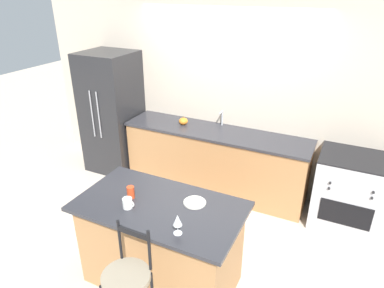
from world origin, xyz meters
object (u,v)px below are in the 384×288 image
at_px(coffee_mug, 128,203).
at_px(tumbler_cup, 131,192).
at_px(oven_range, 349,191).
at_px(dinner_plate, 195,202).
at_px(bar_stool_near, 128,287).
at_px(wine_glass, 178,221).
at_px(refrigerator, 113,113).
at_px(pumpkin_decoration, 183,121).

xyz_separation_m(coffee_mug, tumbler_cup, (-0.07, 0.14, 0.01)).
bearing_deg(tumbler_cup, oven_range, 43.97).
bearing_deg(dinner_plate, coffee_mug, -147.48).
relative_size(oven_range, bar_stool_near, 0.84).
xyz_separation_m(dinner_plate, wine_glass, (0.06, -0.44, 0.12)).
distance_m(oven_range, tumbler_cup, 2.66).
bearing_deg(refrigerator, tumbler_cup, -48.09).
height_order(oven_range, dinner_plate, dinner_plate).
bearing_deg(wine_glass, coffee_mug, 168.69).
relative_size(oven_range, dinner_plate, 4.41).
bearing_deg(coffee_mug, dinner_plate, 32.52).
relative_size(bar_stool_near, tumbler_cup, 9.46).
bearing_deg(wine_glass, bar_stool_near, -120.49).
bearing_deg(tumbler_cup, pumpkin_decoration, 102.19).
relative_size(bar_stool_near, coffee_mug, 9.15).
bearing_deg(oven_range, refrigerator, -179.53).
height_order(coffee_mug, tumbler_cup, tumbler_cup).
height_order(coffee_mug, pumpkin_decoration, pumpkin_decoration).
bearing_deg(bar_stool_near, tumbler_cup, 121.41).
bearing_deg(coffee_mug, pumpkin_decoration, 103.21).
xyz_separation_m(coffee_mug, pumpkin_decoration, (-0.47, 2.00, 0.00)).
relative_size(bar_stool_near, wine_glass, 6.15).
bearing_deg(dinner_plate, wine_glass, -82.44).
height_order(oven_range, wine_glass, wine_glass).
xyz_separation_m(bar_stool_near, wine_glass, (0.24, 0.40, 0.45)).
bearing_deg(refrigerator, bar_stool_near, -50.64).
distance_m(dinner_plate, wine_glass, 0.46).
distance_m(bar_stool_near, dinner_plate, 0.92).
height_order(bar_stool_near, coffee_mug, bar_stool_near).
bearing_deg(refrigerator, pumpkin_decoration, 3.48).
height_order(oven_range, tumbler_cup, tumbler_cup).
relative_size(oven_range, coffee_mug, 7.66).
height_order(bar_stool_near, tumbler_cup, bar_stool_near).
height_order(oven_range, coffee_mug, coffee_mug).
relative_size(dinner_plate, coffee_mug, 1.74).
bearing_deg(oven_range, bar_stool_near, -120.87).
distance_m(wine_glass, pumpkin_decoration, 2.36).
xyz_separation_m(oven_range, dinner_plate, (-1.30, -1.63, 0.46)).
height_order(refrigerator, dinner_plate, refrigerator).
bearing_deg(oven_range, coffee_mug, -132.76).
xyz_separation_m(bar_stool_near, pumpkin_decoration, (-0.80, 2.52, 0.37)).
distance_m(oven_range, pumpkin_decoration, 2.34).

